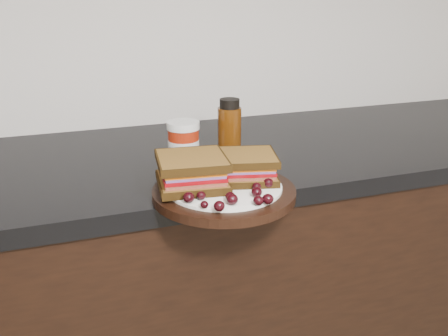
% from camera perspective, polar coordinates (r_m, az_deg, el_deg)
% --- Properties ---
extents(base_cabinets, '(3.96, 0.58, 0.86)m').
position_cam_1_polar(base_cabinets, '(1.43, -10.54, -17.24)').
color(base_cabinets, black).
rests_on(base_cabinets, ground_plane).
extents(countertop, '(3.98, 0.60, 0.04)m').
position_cam_1_polar(countertop, '(1.21, -11.86, -0.04)').
color(countertop, black).
rests_on(countertop, base_cabinets).
extents(plate, '(0.28, 0.28, 0.02)m').
position_cam_1_polar(plate, '(0.98, 0.00, -2.82)').
color(plate, black).
rests_on(plate, countertop).
extents(sandwich_left, '(0.15, 0.15, 0.06)m').
position_cam_1_polar(sandwich_left, '(0.96, -3.68, -0.38)').
color(sandwich_left, brown).
rests_on(sandwich_left, plate).
extents(sandwich_right, '(0.14, 0.14, 0.05)m').
position_cam_1_polar(sandwich_right, '(1.00, 2.66, 0.17)').
color(sandwich_right, brown).
rests_on(sandwich_right, plate).
extents(grape_0, '(0.02, 0.02, 0.02)m').
position_cam_1_polar(grape_0, '(0.89, -4.05, -3.38)').
color(grape_0, black).
rests_on(grape_0, plate).
extents(grape_1, '(0.02, 0.02, 0.02)m').
position_cam_1_polar(grape_1, '(0.90, -2.63, -3.17)').
color(grape_1, black).
rests_on(grape_1, plate).
extents(grape_2, '(0.01, 0.01, 0.01)m').
position_cam_1_polar(grape_2, '(0.87, -2.26, -4.20)').
color(grape_2, black).
rests_on(grape_2, plate).
extents(grape_3, '(0.02, 0.02, 0.02)m').
position_cam_1_polar(grape_3, '(0.86, -0.55, -4.37)').
color(grape_3, black).
rests_on(grape_3, plate).
extents(grape_4, '(0.02, 0.02, 0.02)m').
position_cam_1_polar(grape_4, '(0.88, 0.94, -3.60)').
color(grape_4, black).
rests_on(grape_4, plate).
extents(grape_5, '(0.02, 0.02, 0.02)m').
position_cam_1_polar(grape_5, '(0.90, 0.72, -3.28)').
color(grape_5, black).
rests_on(grape_5, plate).
extents(grape_6, '(0.02, 0.02, 0.02)m').
position_cam_1_polar(grape_6, '(0.88, 3.94, -3.74)').
color(grape_6, black).
rests_on(grape_6, plate).
extents(grape_7, '(0.02, 0.02, 0.02)m').
position_cam_1_polar(grape_7, '(0.89, 5.04, -3.54)').
color(grape_7, black).
rests_on(grape_7, plate).
extents(grape_8, '(0.02, 0.02, 0.02)m').
position_cam_1_polar(grape_8, '(0.92, 3.76, -2.78)').
color(grape_8, black).
rests_on(grape_8, plate).
extents(grape_9, '(0.02, 0.02, 0.02)m').
position_cam_1_polar(grape_9, '(0.95, 3.75, -2.12)').
color(grape_9, black).
rests_on(grape_9, plate).
extents(grape_10, '(0.02, 0.02, 0.02)m').
position_cam_1_polar(grape_10, '(0.96, 5.08, -1.70)').
color(grape_10, black).
rests_on(grape_10, plate).
extents(grape_11, '(0.02, 0.02, 0.01)m').
position_cam_1_polar(grape_11, '(0.97, 4.32, -1.47)').
color(grape_11, black).
rests_on(grape_11, plate).
extents(grape_12, '(0.02, 0.02, 0.02)m').
position_cam_1_polar(grape_12, '(0.99, 4.61, -1.17)').
color(grape_12, black).
rests_on(grape_12, plate).
extents(grape_13, '(0.02, 0.02, 0.02)m').
position_cam_1_polar(grape_13, '(1.01, 4.09, -0.68)').
color(grape_13, black).
rests_on(grape_13, plate).
extents(grape_14, '(0.02, 0.02, 0.02)m').
position_cam_1_polar(grape_14, '(1.03, 3.04, -0.26)').
color(grape_14, black).
rests_on(grape_14, plate).
extents(grape_15, '(0.02, 0.02, 0.02)m').
position_cam_1_polar(grape_15, '(1.02, 1.84, -0.37)').
color(grape_15, black).
rests_on(grape_15, plate).
extents(grape_16, '(0.02, 0.02, 0.01)m').
position_cam_1_polar(grape_16, '(1.01, -3.57, -0.76)').
color(grape_16, black).
rests_on(grape_16, plate).
extents(grape_17, '(0.02, 0.02, 0.02)m').
position_cam_1_polar(grape_17, '(0.98, -4.33, -1.28)').
color(grape_17, black).
rests_on(grape_17, plate).
extents(grape_18, '(0.02, 0.02, 0.02)m').
position_cam_1_polar(grape_18, '(0.96, -5.70, -1.67)').
color(grape_18, black).
rests_on(grape_18, plate).
extents(grape_19, '(0.02, 0.02, 0.02)m').
position_cam_1_polar(grape_19, '(0.96, -4.54, -1.71)').
color(grape_19, black).
rests_on(grape_19, plate).
extents(grape_20, '(0.02, 0.02, 0.02)m').
position_cam_1_polar(grape_20, '(0.93, -2.98, -2.44)').
color(grape_20, black).
rests_on(grape_20, plate).
extents(grape_21, '(0.02, 0.02, 0.01)m').
position_cam_1_polar(grape_21, '(0.97, -3.33, -1.56)').
color(grape_21, black).
rests_on(grape_21, plate).
extents(grape_22, '(0.02, 0.02, 0.01)m').
position_cam_1_polar(grape_22, '(0.96, -3.86, -1.92)').
color(grape_22, black).
rests_on(grape_22, plate).
extents(grape_23, '(0.02, 0.02, 0.02)m').
position_cam_1_polar(grape_23, '(0.96, -5.17, -1.89)').
color(grape_23, black).
rests_on(grape_23, plate).
extents(condiment_jar, '(0.08, 0.08, 0.11)m').
position_cam_1_polar(condiment_jar, '(1.12, -4.63, 2.65)').
color(condiment_jar, maroon).
rests_on(condiment_jar, countertop).
extents(oil_bottle, '(0.06, 0.06, 0.15)m').
position_cam_1_polar(oil_bottle, '(1.15, 0.63, 4.22)').
color(oil_bottle, '#442006').
rests_on(oil_bottle, countertop).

